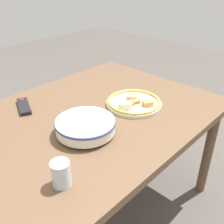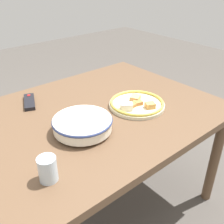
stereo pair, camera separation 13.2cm
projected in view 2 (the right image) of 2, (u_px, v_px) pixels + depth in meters
The scene contains 6 objects.
ground_plane at pixel (90, 208), 1.71m from camera, with size 8.00×8.00×0.00m, color #4C4742.
dining_table at pixel (85, 126), 1.40m from camera, with size 1.46×1.01×0.70m.
noodle_bowl at pixel (82, 124), 1.21m from camera, with size 0.28×0.28×0.07m.
food_plate at pixel (137, 104), 1.44m from camera, with size 0.31×0.31×0.05m.
tv_remote at pixel (29, 102), 1.48m from camera, with size 0.12×0.19×0.02m.
drinking_glass at pixel (48, 169), 0.94m from camera, with size 0.07×0.07×0.10m.
Camera 2 is at (-0.65, -0.99, 1.39)m, focal length 42.00 mm.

